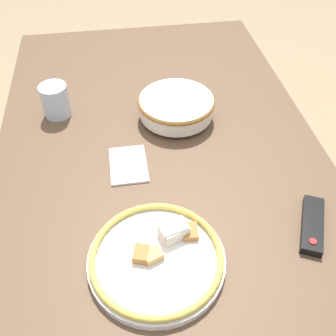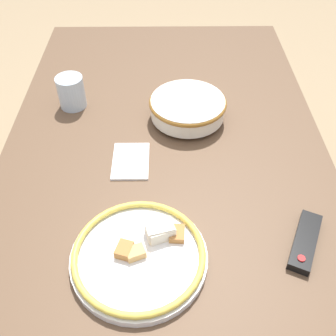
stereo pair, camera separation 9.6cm
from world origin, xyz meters
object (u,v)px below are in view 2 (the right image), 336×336
(food_plate, at_px, (141,255))
(drinking_glass, at_px, (72,92))
(tv_remote, at_px, (306,241))
(noodle_bowl, at_px, (188,108))

(food_plate, xyz_separation_m, drinking_glass, (-0.54, -0.22, 0.03))
(tv_remote, height_order, drinking_glass, drinking_glass)
(noodle_bowl, height_order, tv_remote, noodle_bowl)
(tv_remote, bearing_deg, noodle_bowl, -36.90)
(drinking_glass, bearing_deg, tv_remote, 48.54)
(noodle_bowl, distance_m, tv_remote, 0.50)
(noodle_bowl, relative_size, food_plate, 0.78)
(tv_remote, xyz_separation_m, drinking_glass, (-0.51, -0.57, 0.04))
(noodle_bowl, xyz_separation_m, drinking_glass, (-0.07, -0.34, 0.01))
(noodle_bowl, distance_m, drinking_glass, 0.35)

